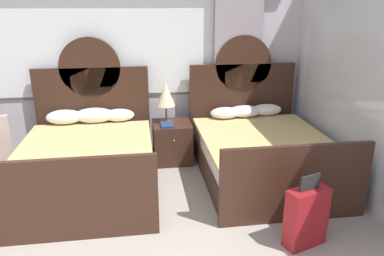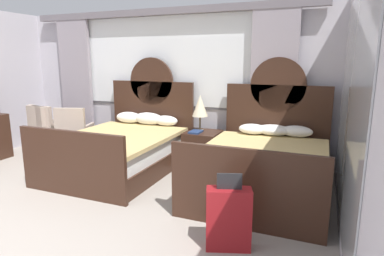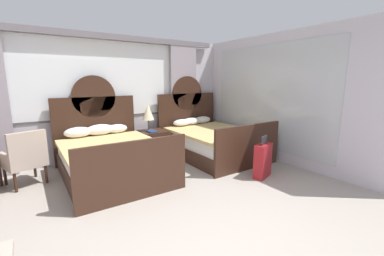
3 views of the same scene
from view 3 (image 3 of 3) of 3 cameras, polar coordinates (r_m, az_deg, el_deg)
The scene contains 10 objects.
ground_plane at distance 2.84m, azimuth 5.26°, elevation -26.90°, with size 24.00×24.00×0.00m, color #9E9389.
wall_back_window at distance 5.82m, azimuth -19.69°, elevation 7.34°, with size 6.09×0.22×2.70m.
wall_right_mirror at distance 5.67m, azimuth 19.17°, elevation 6.37°, with size 0.08×4.51×2.70m.
bed_near_window at distance 4.83m, azimuth -17.82°, elevation -6.14°, with size 1.67×2.25×1.83m.
bed_near_mirror at distance 5.86m, azimuth 4.37°, elevation -2.72°, with size 1.67×2.25×1.83m.
nightstand_between_beds at distance 5.85m, azimuth -8.76°, elevation -3.49°, with size 0.56×0.59×0.60m.
table_lamp_on_nightstand at distance 5.74m, azimuth -9.93°, elevation 3.53°, with size 0.27×0.27×0.61m.
book_on_nightstand at distance 5.64m, azimuth -9.12°, elevation -0.75°, with size 0.18×0.26×0.03m.
armchair_by_window_left at distance 4.97m, azimuth -33.57°, elevation -5.51°, with size 0.70×0.70×0.93m.
suitcase_on_floor at distance 4.74m, azimuth 15.74°, elevation -7.07°, with size 0.46×0.31×0.76m.
Camera 3 is at (-1.44, -1.72, 1.73)m, focal length 23.54 mm.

